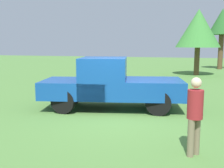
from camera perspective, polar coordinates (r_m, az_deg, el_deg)
name	(u,v)px	position (r m, az deg, el deg)	size (l,w,h in m)	color
ground_plane	(117,117)	(8.57, 0.98, -7.00)	(80.00, 80.00, 0.00)	#54843D
pickup_truck	(108,82)	(9.42, -0.76, 0.36)	(5.18, 2.80, 1.84)	black
person_bystander	(195,112)	(5.70, 17.35, -5.83)	(0.45, 0.45, 1.64)	#7A6B51
tree_back_left	(222,23)	(26.79, 22.59, 12.03)	(2.45, 2.45, 5.52)	brown
tree_back_right	(198,29)	(20.85, 18.03, 11.25)	(3.24, 3.24, 4.85)	brown
traffic_cone	(100,86)	(13.03, -2.57, -0.41)	(0.32, 0.32, 0.55)	orange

